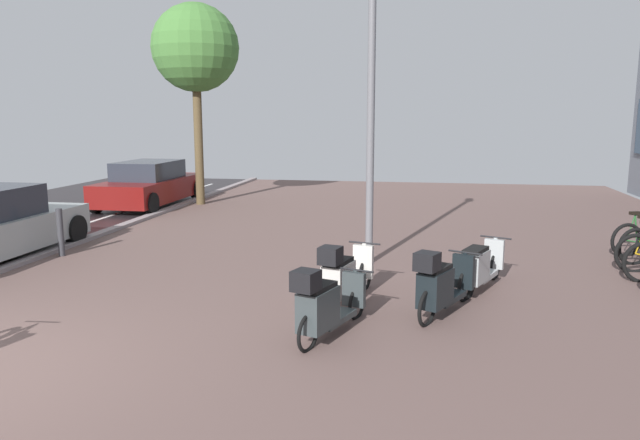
% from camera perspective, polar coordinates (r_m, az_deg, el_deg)
% --- Properties ---
extents(ground, '(21.00, 40.00, 0.13)m').
position_cam_1_polar(ground, '(6.84, -23.20, -14.65)').
color(ground, black).
extents(scooter_near, '(0.76, 1.83, 1.00)m').
position_cam_1_polar(scooter_near, '(8.68, 2.23, -5.35)').
color(scooter_near, black).
rests_on(scooter_near, ground).
extents(scooter_mid, '(0.98, 1.68, 1.02)m').
position_cam_1_polar(scooter_mid, '(8.36, 11.41, -6.08)').
color(scooter_mid, black).
rests_on(scooter_mid, ground).
extents(scooter_far, '(0.90, 1.70, 0.76)m').
position_cam_1_polar(scooter_far, '(9.74, 14.94, -4.32)').
color(scooter_far, black).
rests_on(scooter_far, ground).
extents(scooter_extra, '(0.86, 1.72, 1.01)m').
position_cam_1_polar(scooter_extra, '(7.39, 0.40, -8.10)').
color(scooter_extra, black).
rests_on(scooter_extra, ground).
extents(parked_car_far, '(1.90, 4.37, 1.37)m').
position_cam_1_polar(parked_car_far, '(19.20, -15.95, 3.25)').
color(parked_car_far, maroon).
rests_on(parked_car_far, ground).
extents(lamp_post, '(0.20, 0.52, 5.68)m').
position_cam_1_polar(lamp_post, '(10.98, 4.90, 12.11)').
color(lamp_post, slate).
rests_on(lamp_post, ground).
extents(street_tree, '(2.62, 2.62, 6.07)m').
position_cam_1_polar(street_tree, '(19.07, -11.79, 15.65)').
color(street_tree, brown).
rests_on(street_tree, ground).
extents(bollard_far, '(0.12, 0.12, 0.95)m').
position_cam_1_polar(bollard_far, '(12.81, -23.50, -1.09)').
color(bollard_far, '#38383D').
rests_on(bollard_far, ground).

